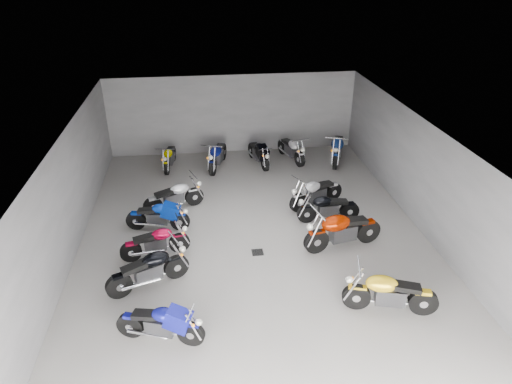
# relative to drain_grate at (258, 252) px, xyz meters

# --- Properties ---
(ground) EXTENTS (14.00, 14.00, 0.00)m
(ground) POSITION_rel_drain_grate_xyz_m (0.00, 0.50, -0.01)
(ground) COLOR #989690
(ground) RESTS_ON ground
(wall_back) EXTENTS (10.00, 0.10, 3.20)m
(wall_back) POSITION_rel_drain_grate_xyz_m (0.00, 7.50, 1.59)
(wall_back) COLOR gray
(wall_back) RESTS_ON ground
(wall_left) EXTENTS (0.10, 14.00, 3.20)m
(wall_left) POSITION_rel_drain_grate_xyz_m (-5.00, 0.50, 1.59)
(wall_left) COLOR gray
(wall_left) RESTS_ON ground
(wall_right) EXTENTS (0.10, 14.00, 3.20)m
(wall_right) POSITION_rel_drain_grate_xyz_m (5.00, 0.50, 1.59)
(wall_right) COLOR gray
(wall_right) RESTS_ON ground
(ceiling) EXTENTS (10.00, 14.00, 0.04)m
(ceiling) POSITION_rel_drain_grate_xyz_m (0.00, 0.50, 3.21)
(ceiling) COLOR black
(ceiling) RESTS_ON wall_back
(drain_grate) EXTENTS (0.32, 0.32, 0.01)m
(drain_grate) POSITION_rel_drain_grate_xyz_m (0.00, 0.00, 0.00)
(drain_grate) COLOR black
(drain_grate) RESTS_ON ground
(motorcycle_left_b) EXTENTS (1.90, 0.73, 0.86)m
(motorcycle_left_b) POSITION_rel_drain_grate_xyz_m (-2.46, -2.96, 0.46)
(motorcycle_left_b) COLOR black
(motorcycle_left_b) RESTS_ON ground
(motorcycle_left_c) EXTENTS (1.99, 0.98, 0.93)m
(motorcycle_left_c) POSITION_rel_drain_grate_xyz_m (-2.84, -1.09, 0.50)
(motorcycle_left_c) COLOR black
(motorcycle_left_c) RESTS_ON ground
(motorcycle_left_d) EXTENTS (1.88, 0.55, 0.83)m
(motorcycle_left_d) POSITION_rel_drain_grate_xyz_m (-2.75, 0.21, 0.45)
(motorcycle_left_d) COLOR black
(motorcycle_left_d) RESTS_ON ground
(motorcycle_left_e) EXTENTS (1.91, 0.50, 0.84)m
(motorcycle_left_e) POSITION_rel_drain_grate_xyz_m (-2.77, 1.59, 0.46)
(motorcycle_left_e) COLOR black
(motorcycle_left_e) RESTS_ON ground
(motorcycle_left_f) EXTENTS (1.92, 0.82, 0.88)m
(motorcycle_left_f) POSITION_rel_drain_grate_xyz_m (-2.32, 2.75, 0.47)
(motorcycle_left_f) COLOR black
(motorcycle_left_f) RESTS_ON ground
(motorcycle_right_b) EXTENTS (2.13, 0.70, 0.95)m
(motorcycle_right_b) POSITION_rel_drain_grate_xyz_m (2.67, -2.71, 0.51)
(motorcycle_right_b) COLOR black
(motorcycle_right_b) RESTS_ON ground
(motorcycle_right_d) EXTENTS (2.33, 0.66, 1.03)m
(motorcycle_right_d) POSITION_rel_drain_grate_xyz_m (2.37, -0.04, 0.56)
(motorcycle_right_d) COLOR black
(motorcycle_right_d) RESTS_ON ground
(motorcycle_right_e) EXTENTS (1.96, 0.38, 0.86)m
(motorcycle_right_e) POSITION_rel_drain_grate_xyz_m (2.37, 1.42, 0.46)
(motorcycle_right_e) COLOR black
(motorcycle_right_e) RESTS_ON ground
(motorcycle_right_f) EXTENTS (1.95, 0.98, 0.91)m
(motorcycle_right_f) POSITION_rel_drain_grate_xyz_m (2.24, 2.40, 0.49)
(motorcycle_right_f) COLOR black
(motorcycle_right_f) RESTS_ON ground
(motorcycle_back_b) EXTENTS (0.46, 1.89, 0.83)m
(motorcycle_back_b) POSITION_rel_drain_grate_xyz_m (-2.60, 6.11, 0.45)
(motorcycle_back_b) COLOR black
(motorcycle_back_b) RESTS_ON ground
(motorcycle_back_c) EXTENTS (0.81, 2.10, 0.95)m
(motorcycle_back_c) POSITION_rel_drain_grate_xyz_m (-0.76, 5.88, 0.51)
(motorcycle_back_c) COLOR black
(motorcycle_back_c) RESTS_ON ground
(motorcycle_back_d) EXTENTS (0.61, 1.97, 0.88)m
(motorcycle_back_d) POSITION_rel_drain_grate_xyz_m (0.86, 5.98, 0.47)
(motorcycle_back_d) COLOR black
(motorcycle_back_d) RESTS_ON ground
(motorcycle_back_e) EXTENTS (0.74, 1.99, 0.90)m
(motorcycle_back_e) POSITION_rel_drain_grate_xyz_m (2.21, 6.20, 0.48)
(motorcycle_back_e) COLOR black
(motorcycle_back_e) RESTS_ON ground
(motorcycle_back_f) EXTENTS (0.97, 2.23, 1.02)m
(motorcycle_back_f) POSITION_rel_drain_grate_xyz_m (3.99, 5.87, 0.55)
(motorcycle_back_f) COLOR black
(motorcycle_back_f) RESTS_ON ground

